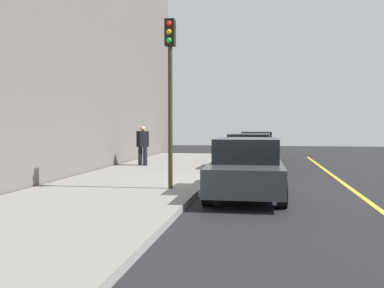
# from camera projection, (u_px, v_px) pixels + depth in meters

# --- Properties ---
(ground_plane) EXTENTS (56.00, 56.00, 0.00)m
(ground_plane) POSITION_uv_depth(u_px,v_px,m) (239.00, 192.00, 11.97)
(ground_plane) COLOR black
(sidewalk) EXTENTS (28.00, 4.60, 0.15)m
(sidewalk) POSITION_uv_depth(u_px,v_px,m) (125.00, 186.00, 12.52)
(sidewalk) COLOR gray
(sidewalk) RESTS_ON ground
(lane_stripe_centre) EXTENTS (28.00, 0.14, 0.01)m
(lane_stripe_centre) POSITION_uv_depth(u_px,v_px,m) (359.00, 195.00, 11.44)
(lane_stripe_centre) COLOR gold
(lane_stripe_centre) RESTS_ON ground
(snow_bank_curb) EXTENTS (5.73, 0.56, 0.22)m
(snow_bank_curb) POSITION_uv_depth(u_px,v_px,m) (220.00, 179.00, 13.84)
(snow_bank_curb) COLOR white
(snow_bank_curb) RESTS_ON ground
(parked_car_navy) EXTENTS (4.34, 1.94, 1.51)m
(parked_car_navy) POSITION_uv_depth(u_px,v_px,m) (257.00, 146.00, 23.49)
(parked_car_navy) COLOR black
(parked_car_navy) RESTS_ON ground
(parked_car_maroon) EXTENTS (4.33, 1.97, 1.51)m
(parked_car_maroon) POSITION_uv_depth(u_px,v_px,m) (249.00, 153.00, 17.21)
(parked_car_maroon) COLOR black
(parked_car_maroon) RESTS_ON ground
(parked_car_charcoal) EXTENTS (4.28, 1.93, 1.51)m
(parked_car_charcoal) POSITION_uv_depth(u_px,v_px,m) (247.00, 168.00, 11.07)
(parked_car_charcoal) COLOR black
(parked_car_charcoal) RESTS_ON ground
(pedestrian_black_coat) EXTENTS (0.53, 0.51, 1.68)m
(pedestrian_black_coat) POSITION_uv_depth(u_px,v_px,m) (143.00, 144.00, 18.37)
(pedestrian_black_coat) COLOR black
(pedestrian_black_coat) RESTS_ON sidewalk
(traffic_light_pole) EXTENTS (0.35, 0.26, 4.51)m
(traffic_light_pole) POSITION_uv_depth(u_px,v_px,m) (170.00, 75.00, 11.44)
(traffic_light_pole) COLOR #2D2D19
(traffic_light_pole) RESTS_ON sidewalk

